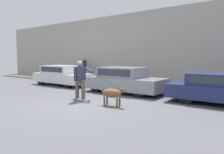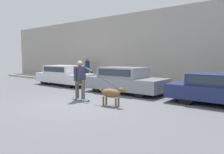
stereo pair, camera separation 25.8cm
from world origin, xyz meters
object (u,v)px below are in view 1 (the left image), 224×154
dog (113,93)px  pedestrian_with_bag (85,68)px  skateboarder (80,78)px  parked_car_1 (124,80)px  parked_car_0 (62,75)px

dog → pedestrian_with_bag: bearing=137.1°
skateboarder → pedestrian_with_bag: size_ratio=1.62×
parked_car_1 → pedestrian_with_bag: (-5.14, 2.28, 0.41)m
parked_car_0 → pedestrian_with_bag: bearing=95.6°
dog → skateboarder: 1.75m
parked_car_0 → parked_car_1: parked_car_1 is taller
parked_car_1 → dog: parked_car_1 is taller
dog → skateboarder: size_ratio=0.49×
parked_car_0 → parked_car_1: size_ratio=1.00×
dog → skateboarder: skateboarder is taller
pedestrian_with_bag → skateboarder: bearing=118.1°
parked_car_1 → dog: 3.14m
parked_car_0 → skateboarder: size_ratio=1.59×
parked_car_0 → pedestrian_with_bag: (-0.26, 2.28, 0.40)m
parked_car_0 → dog: parked_car_0 is taller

